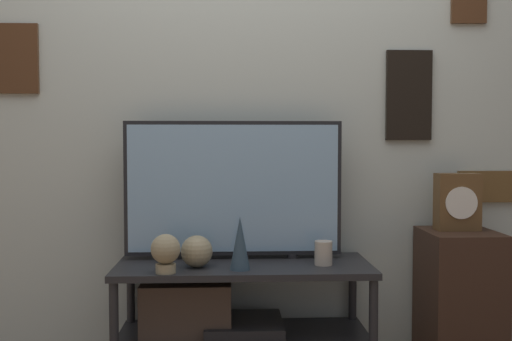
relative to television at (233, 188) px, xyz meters
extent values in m
cube|color=beige|center=(0.05, 0.19, 0.44)|extent=(6.40, 0.06, 2.70)
cube|color=black|center=(0.89, 0.15, 0.46)|extent=(0.23, 0.02, 0.45)
cube|color=beige|center=(0.89, 0.14, 0.46)|extent=(0.20, 0.01, 0.42)
cube|color=#4C2D19|center=(1.19, 0.15, 0.92)|extent=(0.18, 0.02, 0.19)
cube|color=#2D2D33|center=(1.19, 0.14, 0.92)|extent=(0.14, 0.01, 0.15)
cube|color=brown|center=(1.36, 0.15, -0.01)|extent=(0.41, 0.02, 0.16)
cube|color=beige|center=(1.36, 0.14, -0.01)|extent=(0.38, 0.01, 0.13)
cube|color=#4C2D19|center=(-1.08, 0.15, 0.63)|extent=(0.25, 0.02, 0.34)
cube|color=#BCB299|center=(-1.08, 0.14, 0.63)|extent=(0.22, 0.01, 0.31)
cube|color=#232326|center=(0.05, -0.11, -0.36)|extent=(1.18, 0.50, 0.03)
cube|color=#232326|center=(0.05, -0.11, -0.69)|extent=(1.18, 0.50, 0.03)
cylinder|color=#232326|center=(-0.51, -0.33, -0.62)|extent=(0.04, 0.04, 0.57)
cylinder|color=#232326|center=(0.60, -0.33, -0.62)|extent=(0.04, 0.04, 0.57)
cylinder|color=#232326|center=(-0.51, 0.11, -0.62)|extent=(0.04, 0.04, 0.57)
cylinder|color=#232326|center=(0.60, 0.11, -0.62)|extent=(0.04, 0.04, 0.57)
cube|color=black|center=(0.05, -0.11, -0.64)|extent=(0.36, 0.35, 0.07)
cube|color=#47382D|center=(-0.22, -0.11, -0.55)|extent=(0.41, 0.27, 0.26)
cylinder|color=black|center=(-0.29, 0.00, -0.33)|extent=(0.05, 0.05, 0.02)
cylinder|color=black|center=(0.29, 0.00, -0.33)|extent=(0.05, 0.05, 0.02)
cube|color=black|center=(0.00, 0.00, 0.00)|extent=(1.04, 0.04, 0.64)
cube|color=#8CB2D1|center=(0.00, -0.01, 0.00)|extent=(1.00, 0.01, 0.61)
cone|color=#2D4251|center=(0.03, -0.25, -0.22)|extent=(0.09, 0.09, 0.24)
sphere|color=tan|center=(-0.17, -0.19, -0.27)|extent=(0.14, 0.14, 0.14)
cylinder|color=#C1B29E|center=(0.41, -0.16, -0.29)|extent=(0.08, 0.08, 0.11)
cylinder|color=tan|center=(-0.29, -0.30, -0.32)|extent=(0.09, 0.09, 0.04)
sphere|color=tan|center=(-0.29, -0.30, -0.24)|extent=(0.13, 0.13, 0.13)
cube|color=#382319|center=(1.09, -0.05, -0.56)|extent=(0.34, 0.38, 0.70)
cube|color=brown|center=(1.09, -0.02, -0.07)|extent=(0.21, 0.10, 0.28)
cylinder|color=white|center=(1.09, -0.07, -0.07)|extent=(0.15, 0.01, 0.15)
camera|label=1|loc=(-0.02, -2.86, 0.23)|focal=42.00mm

